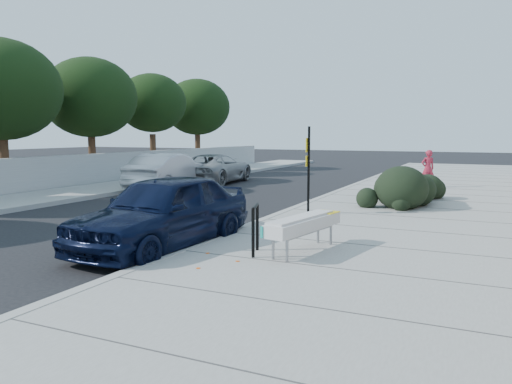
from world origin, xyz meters
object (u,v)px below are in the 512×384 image
Objects in this scene: suv_silver at (215,168)px; bench at (304,224)px; bike_rack at (255,224)px; sedan_navy at (163,211)px; pedestrian at (428,169)px; sign_post at (308,164)px; wagon_silver at (169,172)px.

bench is at bearing 120.57° from suv_silver.
bike_rack is 0.20× the size of sedan_navy.
pedestrian is at bearing 96.96° from bench.
sign_post is at bearing 80.38° from bike_rack.
bike_rack is 2.25m from sedan_navy.
sedan_navy is 0.98× the size of wagon_silver.
pedestrian reaches higher than suv_silver.
sign_post is 1.57× the size of pedestrian.
sign_post reaches higher than sedan_navy.
bench is 4.74m from sign_post.
bench is 0.92× the size of sign_post.
sign_post reaches higher than suv_silver.
bench is 15.38m from suv_silver.
wagon_silver is (-6.35, 9.37, -0.01)m from sedan_navy.
sign_post is 5.13m from sedan_navy.
bike_rack reaches higher than bench.
wagon_silver is 0.94× the size of suv_silver.
wagon_silver reaches higher than bike_rack.
sedan_navy reaches higher than suv_silver.
wagon_silver is at bearing 78.87° from suv_silver.
sedan_navy is (-1.58, -4.82, -0.77)m from sign_post.
bench is 12.99m from wagon_silver.
suv_silver reaches higher than bike_rack.
suv_silver is at bearing 136.72° from bench.
bike_rack is 0.20× the size of wagon_silver.
suv_silver is 9.96m from pedestrian.
suv_silver reaches higher than bench.
wagon_silver is (-8.60, 9.53, 0.07)m from bike_rack.
suv_silver is at bearing -27.79° from pedestrian.
pedestrian is at bearing 77.22° from sedan_navy.
pedestrian is at bearing 179.90° from suv_silver.
pedestrian is (1.67, 13.92, 0.23)m from bike_rack.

